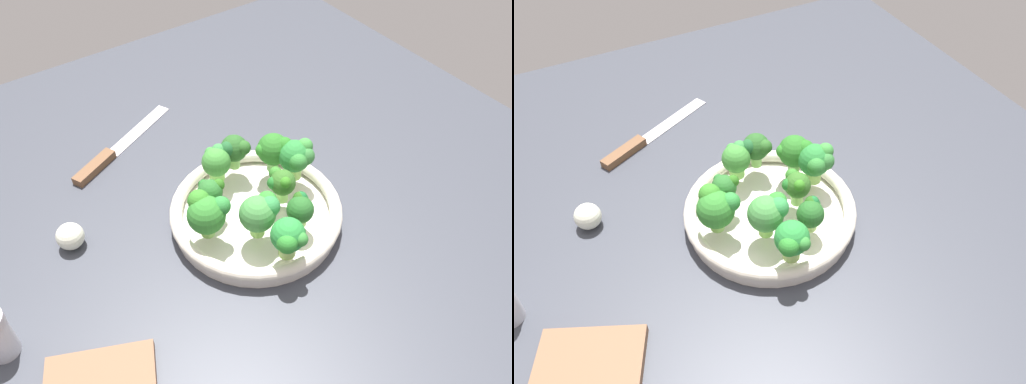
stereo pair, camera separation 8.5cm
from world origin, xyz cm
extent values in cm
cube|color=#393C45|center=(0.00, 0.00, -1.25)|extent=(130.00, 130.00, 2.50)
cylinder|color=silver|center=(0.53, 3.29, 0.86)|extent=(27.36, 27.36, 1.73)
torus|color=silver|center=(0.53, 3.29, 2.78)|extent=(28.50, 28.50, 2.11)
cylinder|color=#92D36C|center=(-9.20, 5.61, 5.18)|extent=(1.88, 1.88, 2.67)
sphere|color=#275923|center=(-9.20, 5.61, 8.03)|extent=(4.68, 4.68, 4.68)
sphere|color=#1F572A|center=(-8.87, 4.02, 8.86)|extent=(2.65, 2.65, 2.65)
sphere|color=#2C641F|center=(-10.75, 6.04, 8.33)|extent=(2.15, 2.15, 2.15)
sphere|color=#295C23|center=(-7.65, 6.52, 8.79)|extent=(2.53, 2.53, 2.53)
cylinder|color=#93D466|center=(1.99, 7.49, 5.10)|extent=(2.04, 2.04, 2.52)
sphere|color=#316623|center=(1.99, 7.49, 7.74)|extent=(4.26, 4.26, 4.26)
sphere|color=#226A26|center=(1.44, 6.13, 7.98)|extent=(2.19, 2.19, 2.19)
sphere|color=#327628|center=(0.39, 7.54, 8.24)|extent=(2.21, 2.21, 2.21)
sphere|color=#31781F|center=(3.11, 7.09, 8.86)|extent=(1.91, 1.91, 1.91)
cylinder|color=#9DD167|center=(-2.82, -3.20, 5.20)|extent=(2.41, 2.41, 2.72)
sphere|color=#286529|center=(-2.82, -3.20, 7.88)|extent=(4.08, 4.08, 4.08)
sphere|color=#246727|center=(-4.38, -3.39, 8.37)|extent=(1.73, 1.73, 1.73)
sphere|color=#2B651B|center=(-2.69, -1.66, 8.71)|extent=(2.00, 2.00, 2.00)
cylinder|color=#7CBF50|center=(5.53, 0.28, 5.11)|extent=(2.31, 2.31, 2.54)
sphere|color=#428B41|center=(5.53, 0.28, 8.22)|extent=(5.68, 5.68, 5.68)
sphere|color=#308942|center=(6.08, 1.80, 9.25)|extent=(3.32, 3.32, 3.32)
sphere|color=#30862E|center=(4.96, 2.19, 9.18)|extent=(3.21, 3.21, 3.21)
cylinder|color=#84C958|center=(-8.33, 1.44, 4.96)|extent=(2.63, 2.63, 2.24)
sphere|color=#3C8635|center=(-8.33, 1.44, 7.68)|extent=(4.93, 4.93, 4.93)
sphere|color=green|center=(-9.00, 2.78, 8.36)|extent=(2.73, 2.73, 2.73)
sphere|color=#368335|center=(-10.17, 1.53, 8.36)|extent=(2.02, 2.02, 2.02)
sphere|color=#36823E|center=(-9.31, 2.61, 8.85)|extent=(2.52, 2.52, 2.52)
cylinder|color=#99D562|center=(-1.33, 12.48, 5.24)|extent=(2.72, 2.72, 2.80)
sphere|color=#297C34|center=(-1.33, 12.48, 8.42)|extent=(5.49, 5.49, 5.49)
sphere|color=#307C32|center=(0.65, 11.61, 8.99)|extent=(3.02, 3.02, 3.02)
sphere|color=#398A39|center=(-1.01, 14.32, 9.92)|extent=(2.72, 2.72, 2.72)
sphere|color=#347A37|center=(0.38, 13.64, 8.82)|extent=(3.26, 3.26, 3.26)
cylinder|color=#93C762|center=(7.67, 6.59, 4.67)|extent=(2.32, 2.32, 1.65)
sphere|color=#245E24|center=(7.67, 6.59, 6.91)|extent=(4.35, 4.35, 4.35)
sphere|color=#1B642C|center=(6.47, 7.63, 7.95)|extent=(2.04, 2.04, 2.04)
sphere|color=#255819|center=(6.43, 7.45, 7.85)|extent=(2.25, 2.25, 2.25)
sphere|color=#1D6027|center=(6.57, 7.79, 7.51)|extent=(2.12, 2.12, 2.12)
cylinder|color=#9FC865|center=(11.38, 1.27, 5.15)|extent=(2.63, 2.63, 2.62)
sphere|color=#298938|center=(11.38, 1.27, 8.17)|extent=(5.26, 5.26, 5.26)
sphere|color=#318133|center=(13.39, 1.96, 8.71)|extent=(2.20, 2.20, 2.20)
sphere|color=#2B852C|center=(12.80, 0.32, 8.58)|extent=(3.09, 3.09, 3.09)
cylinder|color=#7DB753|center=(1.14, -6.28, 4.97)|extent=(2.28, 2.28, 2.26)
sphere|color=#307D2C|center=(1.14, -6.28, 8.05)|extent=(5.99, 5.99, 5.99)
sphere|color=#2C7F35|center=(1.83, -4.04, 9.29)|extent=(3.00, 3.00, 3.00)
sphere|color=#338126|center=(-0.71, -6.36, 9.61)|extent=(3.49, 3.49, 3.49)
cylinder|color=#85C96A|center=(-4.84, 10.68, 5.20)|extent=(2.06, 2.06, 2.71)
sphere|color=#296D24|center=(-4.84, 10.68, 8.35)|extent=(5.52, 5.52, 5.52)
sphere|color=#2B7724|center=(-5.36, 8.76, 8.72)|extent=(2.36, 2.36, 2.36)
sphere|color=#276F21|center=(-3.48, 11.94, 9.45)|extent=(2.99, 2.99, 2.99)
sphere|color=#317625|center=(-3.00, 10.87, 8.67)|extent=(2.43, 2.43, 2.43)
cube|color=silver|center=(-32.67, -1.86, 0.20)|extent=(9.82, 16.41, 0.40)
cube|color=brown|center=(-26.81, -13.80, 0.75)|extent=(6.20, 9.59, 1.50)
sphere|color=silver|center=(-12.24, -23.87, 2.23)|extent=(4.46, 4.46, 4.46)
camera|label=1|loc=(48.88, -31.08, 67.30)|focal=37.28mm
camera|label=2|loc=(53.28, -23.85, 67.30)|focal=37.28mm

